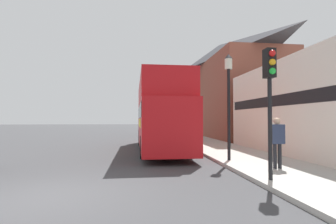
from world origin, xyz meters
name	(u,v)px	position (x,y,z in m)	size (l,w,h in m)	color
ground_plane	(114,137)	(0.00, 21.00, 0.00)	(144.00, 144.00, 0.00)	#3D3D3F
sidewalk	(190,138)	(7.37, 18.00, 0.07)	(3.48, 108.00, 0.14)	#ADAAA3
pub_white_frontage	(333,109)	(12.11, 5.48, 2.41)	(6.01, 11.79, 4.82)	silver
brick_terrace_rear	(220,90)	(12.11, 23.49, 5.39)	(6.00, 22.88, 10.78)	brown
tour_bus	(160,120)	(3.63, 9.28, 1.84)	(2.50, 10.94, 4.14)	red
parked_car_ahead_of_bus	(162,132)	(4.49, 16.61, 0.72)	(2.02, 4.13, 1.49)	maroon
pedestrian_second	(277,138)	(7.16, 2.16, 1.22)	(0.47, 0.26, 1.80)	#232328
traffic_signal	(270,83)	(6.02, 0.51, 2.92)	(0.28, 0.42, 3.79)	black
lamp_post_nearest	(229,86)	(6.13, 4.20, 3.30)	(0.35, 0.35, 4.56)	black
lamp_post_second	(187,98)	(6.00, 12.55, 3.43)	(0.35, 0.35, 4.79)	black
lamp_post_third	(173,106)	(6.18, 20.90, 3.28)	(0.35, 0.35, 4.53)	black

